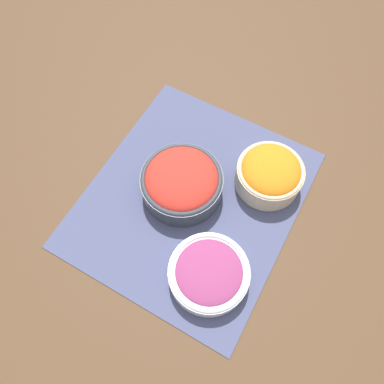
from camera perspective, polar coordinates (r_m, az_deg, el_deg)
ground_plane at (r=0.83m, az=-0.00°, el=-1.02°), size 3.00×3.00×0.00m
placemat at (r=0.83m, az=-0.00°, el=-0.96°), size 0.50×0.44×0.00m
tomato_bowl at (r=0.80m, az=-1.58°, el=1.57°), size 0.18×0.18×0.08m
onion_bowl at (r=0.74m, az=2.58°, el=-12.24°), size 0.16×0.16×0.05m
carrot_bowl at (r=0.83m, az=11.76°, el=2.78°), size 0.15×0.15×0.08m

